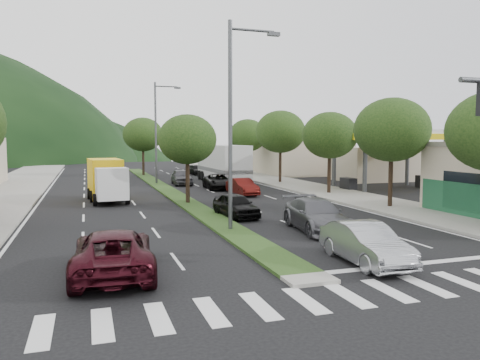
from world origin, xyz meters
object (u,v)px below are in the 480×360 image
object	(u,v)px
tree_med_far	(143,135)
car_queue_c	(242,187)
tree_r_b	(392,130)
sedan_silver	(365,243)
streetlight_near	(234,115)
car_queue_a	(236,205)
tree_med_near	(187,139)
car_queue_b	(316,215)
tree_r_c	(330,135)
tree_r_d	(280,132)
car_queue_e	(182,177)
tree_r_e	(248,135)
suv_maroon	(113,252)
car_queue_f	(197,170)
streetlight_mid	(158,128)
car_queue_d	(219,181)
motorhome	(223,162)
box_truck	(107,181)

from	to	relation	value
tree_med_far	car_queue_c	bearing A→B (deg)	-76.94
tree_r_b	sedan_silver	distance (m)	15.06
streetlight_near	car_queue_a	size ratio (longest dim) A/B	2.50
tree_med_near	car_queue_a	xyz separation A→B (m)	(1.50, -6.17, -3.75)
tree_med_far	car_queue_b	bearing A→B (deg)	-83.82
tree_r_c	tree_med_far	bearing A→B (deg)	116.57
tree_r_d	tree_r_b	bearing A→B (deg)	-90.00
car_queue_b	car_queue_a	bearing A→B (deg)	122.57
tree_r_c	car_queue_e	xyz separation A→B (m)	(-9.74, 11.66, -3.99)
tree_r_c	tree_r_e	world-z (taller)	tree_r_e
tree_r_c	car_queue_c	world-z (taller)	tree_r_c
streetlight_near	suv_maroon	bearing A→B (deg)	-136.04
car_queue_f	tree_r_e	bearing A→B (deg)	-41.51
tree_r_b	streetlight_near	xyz separation A→B (m)	(-11.79, -4.00, 0.55)
tree_med_near	car_queue_e	distance (m)	14.32
car_queue_e	car_queue_f	world-z (taller)	car_queue_e
tree_r_d	tree_r_e	world-z (taller)	tree_r_d
tree_r_b	tree_med_far	world-z (taller)	tree_r_b
tree_med_near	car_queue_b	xyz separation A→B (m)	(4.03, -11.17, -3.66)
tree_r_d	streetlight_mid	bearing A→B (deg)	165.73
tree_r_b	streetlight_mid	distance (m)	24.09
sedan_silver	car_queue_b	world-z (taller)	car_queue_b
car_queue_f	car_queue_e	bearing A→B (deg)	-115.55
tree_med_far	car_queue_a	xyz separation A→B (m)	(1.50, -32.17, -4.32)
sedan_silver	suv_maroon	bearing A→B (deg)	173.25
tree_r_c	car_queue_d	size ratio (longest dim) A/B	1.32
streetlight_near	car_queue_b	xyz separation A→B (m)	(3.82, -1.17, -4.82)
streetlight_near	car_queue_f	world-z (taller)	streetlight_near
suv_maroon	car_queue_c	distance (m)	22.33
suv_maroon	car_queue_b	bearing A→B (deg)	-151.24
tree_r_c	car_queue_d	bearing A→B (deg)	137.87
tree_r_b	tree_med_near	bearing A→B (deg)	153.43
streetlight_near	car_queue_c	xyz separation A→B (m)	(4.98, 13.66, -4.91)
car_queue_a	streetlight_mid	bearing A→B (deg)	87.24
car_queue_a	tree_med_far	bearing A→B (deg)	86.41
car_queue_c	car_queue_f	bearing A→B (deg)	83.21
car_queue_d	suv_maroon	bearing A→B (deg)	-109.33
motorhome	tree_r_d	bearing A→B (deg)	-32.03
tree_r_b	tree_r_c	distance (m)	8.01
tree_r_e	car_queue_c	world-z (taller)	tree_r_e
suv_maroon	car_queue_e	size ratio (longest dim) A/B	1.22
suv_maroon	car_queue_a	distance (m)	12.08
streetlight_near	box_truck	distance (m)	14.98
tree_r_e	sedan_silver	bearing A→B (deg)	-103.15
car_queue_f	tree_r_d	bearing A→B (deg)	-74.68
streetlight_near	tree_r_e	bearing A→B (deg)	69.77
sedan_silver	car_queue_b	bearing A→B (deg)	81.21
tree_r_d	car_queue_e	xyz separation A→B (m)	(-9.74, 1.66, -4.42)
tree_med_near	streetlight_mid	bearing A→B (deg)	89.22
tree_r_b	car_queue_d	distance (m)	16.97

